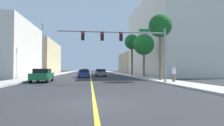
{
  "coord_description": "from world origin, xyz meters",
  "views": [
    {
      "loc": [
        -0.22,
        -8.0,
        1.52
      ],
      "look_at": [
        2.69,
        15.65,
        2.23
      ],
      "focal_mm": 29.44,
      "sensor_mm": 36.0,
      "label": 1
    }
  ],
  "objects": [
    {
      "name": "palm_far",
      "position": [
        8.15,
        27.62,
        6.69
      ],
      "size": [
        2.92,
        2.92,
        8.14
      ],
      "color": "brown",
      "rests_on": "sidewalk_right"
    },
    {
      "name": "sidewalk_right",
      "position": [
        8.5,
        42.0,
        0.07
      ],
      "size": [
        2.83,
        168.0,
        0.15
      ],
      "primitive_type": "cube",
      "color": "beige",
      "rests_on": "ground"
    },
    {
      "name": "traffic_signal_mast",
      "position": [
        3.59,
        10.01,
        4.27
      ],
      "size": [
        10.88,
        0.36,
        5.51
      ],
      "color": "gray",
      "rests_on": "sidewalk_right"
    },
    {
      "name": "street_lamp",
      "position": [
        -7.58,
        21.94,
        4.81
      ],
      "size": [
        0.56,
        0.28,
        8.46
      ],
      "color": "gray",
      "rests_on": "sidewalk_left"
    },
    {
      "name": "palm_mid",
      "position": [
        8.41,
        20.49,
        5.33
      ],
      "size": [
        3.36,
        3.36,
        6.91
      ],
      "color": "brown",
      "rests_on": "sidewalk_right"
    },
    {
      "name": "pedestrian",
      "position": [
        8.55,
        10.3,
        0.96
      ],
      "size": [
        0.38,
        0.38,
        1.63
      ],
      "rotation": [
        0.0,
        0.0,
        0.75
      ],
      "color": "#726651",
      "rests_on": "sidewalk_right"
    },
    {
      "name": "building_right_far",
      "position": [
        18.59,
        54.98,
        3.39
      ],
      "size": [
        15.04,
        16.58,
        6.78
      ],
      "primitive_type": "cube",
      "color": "tan",
      "rests_on": "ground"
    },
    {
      "name": "building_left_far",
      "position": [
        -16.51,
        52.11,
        4.95
      ],
      "size": [
        10.88,
        22.8,
        9.9
      ],
      "primitive_type": "cube",
      "color": "beige",
      "rests_on": "ground"
    },
    {
      "name": "car_blue",
      "position": [
        -1.13,
        23.75,
        0.7
      ],
      "size": [
        1.99,
        4.53,
        1.31
      ],
      "rotation": [
        0.0,
        0.0,
        0.02
      ],
      "color": "#1E389E",
      "rests_on": "ground"
    },
    {
      "name": "car_red",
      "position": [
        -1.39,
        44.73,
        0.75
      ],
      "size": [
        1.94,
        4.02,
        1.42
      ],
      "rotation": [
        0.0,
        0.0,
        0.02
      ],
      "color": "red",
      "rests_on": "ground"
    },
    {
      "name": "palm_near",
      "position": [
        8.35,
        13.36,
        6.62
      ],
      "size": [
        2.82,
        2.82,
        8.02
      ],
      "color": "brown",
      "rests_on": "sidewalk_right"
    },
    {
      "name": "sidewalk_left",
      "position": [
        -8.5,
        42.0,
        0.07
      ],
      "size": [
        2.83,
        168.0,
        0.15
      ],
      "primitive_type": "cube",
      "color": "#B2ADA3",
      "rests_on": "ground"
    },
    {
      "name": "ground",
      "position": [
        0.0,
        42.0,
        0.0
      ],
      "size": [
        192.0,
        192.0,
        0.0
      ],
      "primitive_type": "plane",
      "color": "#2D2D30"
    },
    {
      "name": "car_silver",
      "position": [
        -1.4,
        37.07,
        0.73
      ],
      "size": [
        2.04,
        3.96,
        1.39
      ],
      "rotation": [
        0.0,
        0.0,
        -0.04
      ],
      "color": "#BCBCC1",
      "rests_on": "ground"
    },
    {
      "name": "car_green",
      "position": [
        -5.41,
        13.08,
        0.77
      ],
      "size": [
        1.88,
        4.06,
        1.5
      ],
      "rotation": [
        0.0,
        0.0,
        3.16
      ],
      "color": "#196638",
      "rests_on": "ground"
    },
    {
      "name": "building_right_near",
      "position": [
        17.23,
        30.87,
        8.15
      ],
      "size": [
        12.33,
        26.19,
        16.29
      ],
      "primitive_type": "cube",
      "color": "silver",
      "rests_on": "ground"
    },
    {
      "name": "car_gray",
      "position": [
        1.91,
        27.54,
        0.73
      ],
      "size": [
        2.12,
        4.51,
        1.42
      ],
      "rotation": [
        0.0,
        0.0,
        0.05
      ],
      "color": "slate",
      "rests_on": "ground"
    },
    {
      "name": "lane_marking_center",
      "position": [
        0.0,
        42.0,
        0.0
      ],
      "size": [
        0.16,
        144.0,
        0.01
      ],
      "primitive_type": "cube",
      "color": "yellow",
      "rests_on": "ground"
    }
  ]
}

